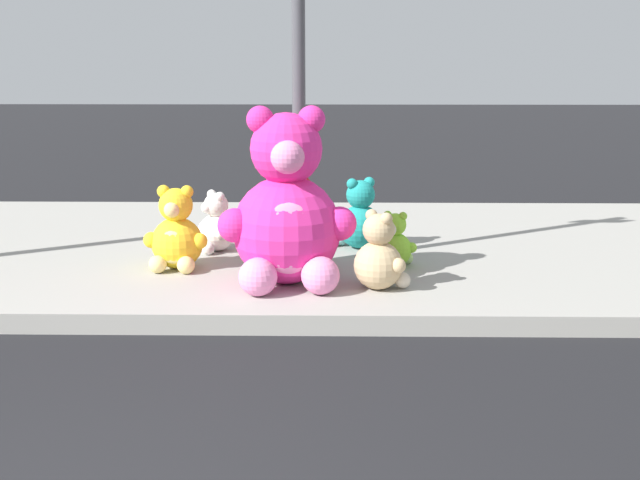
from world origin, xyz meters
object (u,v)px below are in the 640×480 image
object	(u,v)px
plush_lime	(395,244)
plush_yellow	(176,236)
plush_teal	(359,220)
plush_white	(215,227)
plush_tan	(380,258)
plush_pink_large	(287,214)
sign_pole	(299,63)
plush_red	(295,216)

from	to	relation	value
plush_lime	plush_yellow	bearing A→B (deg)	-176.37
plush_teal	plush_white	bearing A→B (deg)	-173.14
plush_tan	plush_yellow	bearing A→B (deg)	161.18
plush_tan	plush_lime	world-z (taller)	plush_tan
plush_teal	plush_yellow	world-z (taller)	plush_yellow
plush_white	plush_tan	distance (m)	1.88
plush_yellow	plush_white	bearing A→B (deg)	69.79
plush_teal	plush_pink_large	bearing A→B (deg)	-115.95
plush_tan	plush_white	bearing A→B (deg)	140.18
plush_teal	plush_tan	distance (m)	1.37
plush_pink_large	plush_tan	distance (m)	0.79
sign_pole	plush_lime	distance (m)	1.71
sign_pole	plush_yellow	world-z (taller)	sign_pole
plush_pink_large	plush_white	world-z (taller)	plush_pink_large
plush_yellow	plush_lime	bearing A→B (deg)	3.63
plush_lime	plush_red	bearing A→B (deg)	141.85
plush_teal	plush_yellow	size ratio (longest dim) A/B	0.94
sign_pole	plush_lime	size ratio (longest dim) A/B	6.70
plush_tan	plush_red	bearing A→B (deg)	117.49
plush_red	plush_tan	world-z (taller)	plush_red
sign_pole	plush_pink_large	xyz separation A→B (m)	(-0.07, -0.59, -1.14)
plush_red	plush_yellow	world-z (taller)	plush_red
plush_yellow	plush_tan	bearing A→B (deg)	-18.82
plush_yellow	plush_lime	distance (m)	1.85
plush_white	plush_tan	xyz separation A→B (m)	(1.44, -1.20, 0.02)
plush_red	plush_tan	distance (m)	1.56
plush_pink_large	plush_teal	size ratio (longest dim) A/B	2.10
plush_tan	plush_lime	size ratio (longest dim) A/B	1.28
sign_pole	plush_white	xyz separation A→B (m)	(-0.80, 0.48, -1.47)
sign_pole	plush_tan	size ratio (longest dim) A/B	5.23
plush_tan	plush_lime	xyz separation A→B (m)	(0.17, 0.69, -0.05)
plush_white	plush_yellow	distance (m)	0.68
plush_pink_large	plush_yellow	world-z (taller)	plush_pink_large
plush_pink_large	plush_lime	distance (m)	1.11
sign_pole	plush_pink_large	distance (m)	1.29
plush_tan	plush_yellow	xyz separation A→B (m)	(-1.68, 0.57, 0.04)
sign_pole	plush_teal	bearing A→B (deg)	50.54
plush_red	sign_pole	bearing A→B (deg)	-83.69
plush_teal	plush_lime	size ratio (longest dim) A/B	1.39
plush_white	plush_lime	size ratio (longest dim) A/B	1.17
sign_pole	plush_yellow	size ratio (longest dim) A/B	4.52
plush_teal	plush_tan	bearing A→B (deg)	-84.98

